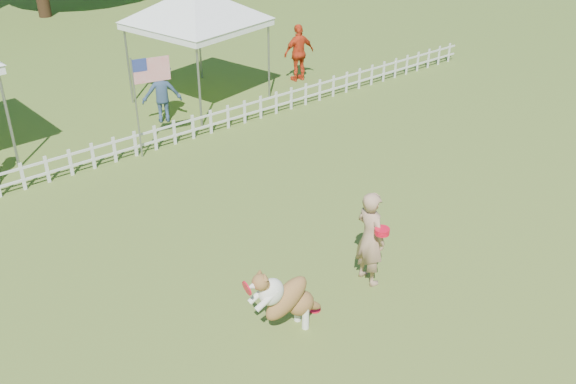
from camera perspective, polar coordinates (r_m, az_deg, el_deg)
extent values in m
plane|color=#375C1D|center=(10.02, 7.06, -9.95)|extent=(120.00, 120.00, 0.00)
imported|color=tan|center=(10.09, 7.32, -4.07)|extent=(0.44, 0.62, 1.60)
cylinder|color=red|center=(9.87, 2.35, -10.35)|extent=(0.20, 0.20, 0.02)
imported|color=navy|center=(16.33, -11.19, 8.70)|extent=(1.13, 0.90, 1.52)
imported|color=red|center=(18.98, 0.98, 12.28)|extent=(1.01, 0.54, 1.65)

